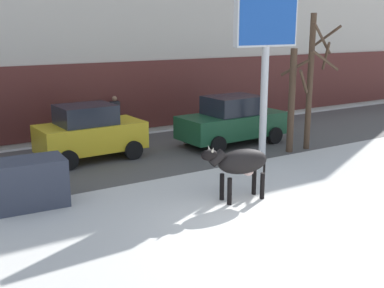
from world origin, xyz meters
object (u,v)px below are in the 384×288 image
(car_yellow_hatchback, at_px, (90,132))
(bare_tree_right_lot, at_px, (313,76))
(pedestrian_near_billboard, at_px, (115,117))
(bare_tree_far_back, at_px, (292,98))
(dumpster, at_px, (30,183))
(cow_black, at_px, (240,163))
(billboard, at_px, (267,28))
(car_darkgreen_sedan, at_px, (233,121))

(car_yellow_hatchback, bearing_deg, bare_tree_right_lot, -21.97)
(pedestrian_near_billboard, relative_size, bare_tree_far_back, 0.47)
(pedestrian_near_billboard, xyz_separation_m, dumpster, (-4.73, -5.68, -0.28))
(cow_black, distance_m, car_yellow_hatchback, 6.12)
(cow_black, xyz_separation_m, bare_tree_far_back, (4.55, 2.96, 0.93))
(car_yellow_hatchback, bearing_deg, cow_black, -72.50)
(cow_black, relative_size, bare_tree_right_lot, 0.40)
(dumpster, bearing_deg, car_yellow_hatchback, 50.22)
(bare_tree_right_lot, xyz_separation_m, bare_tree_far_back, (-0.87, 0.06, -0.73))
(billboard, height_order, bare_tree_far_back, billboard)
(billboard, distance_m, car_yellow_hatchback, 6.70)
(car_yellow_hatchback, bearing_deg, car_darkgreen_sedan, -8.63)
(car_darkgreen_sedan, height_order, bare_tree_far_back, bare_tree_far_back)
(bare_tree_far_back, relative_size, dumpster, 2.14)
(car_darkgreen_sedan, height_order, dumpster, car_darkgreen_sedan)
(cow_black, distance_m, billboard, 5.17)
(car_darkgreen_sedan, distance_m, bare_tree_far_back, 2.52)
(car_darkgreen_sedan, bearing_deg, pedestrian_near_billboard, 138.11)
(bare_tree_right_lot, bearing_deg, car_darkgreen_sedan, 132.04)
(bare_tree_right_lot, bearing_deg, billboard, -173.43)
(billboard, bearing_deg, car_darkgreen_sedan, 77.14)
(car_yellow_hatchback, bearing_deg, dumpster, -129.78)
(cow_black, xyz_separation_m, bare_tree_right_lot, (5.43, 2.90, 1.66))
(cow_black, distance_m, bare_tree_far_back, 5.51)
(pedestrian_near_billboard, bearing_deg, bare_tree_right_lot, -44.20)
(cow_black, height_order, pedestrian_near_billboard, pedestrian_near_billboard)
(cow_black, xyz_separation_m, pedestrian_near_billboard, (0.06, 8.12, -0.11))
(billboard, bearing_deg, bare_tree_right_lot, 6.57)
(bare_tree_right_lot, bearing_deg, car_yellow_hatchback, 158.03)
(pedestrian_near_billboard, distance_m, bare_tree_right_lot, 7.69)
(pedestrian_near_billboard, relative_size, bare_tree_right_lot, 0.36)
(car_yellow_hatchback, bearing_deg, billboard, -33.75)
(cow_black, distance_m, pedestrian_near_billboard, 8.12)
(billboard, distance_m, bare_tree_far_back, 2.89)
(car_darkgreen_sedan, relative_size, pedestrian_near_billboard, 2.46)
(bare_tree_far_back, bearing_deg, bare_tree_right_lot, -3.71)
(car_darkgreen_sedan, xyz_separation_m, bare_tree_right_lot, (1.91, -2.12, 1.74))
(car_yellow_hatchback, xyz_separation_m, bare_tree_far_back, (6.39, -2.87, 1.00))
(billboard, height_order, dumpster, billboard)
(car_darkgreen_sedan, bearing_deg, bare_tree_right_lot, -47.96)
(car_darkgreen_sedan, xyz_separation_m, dumpster, (-8.19, -2.59, -0.31))
(cow_black, relative_size, billboard, 0.35)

